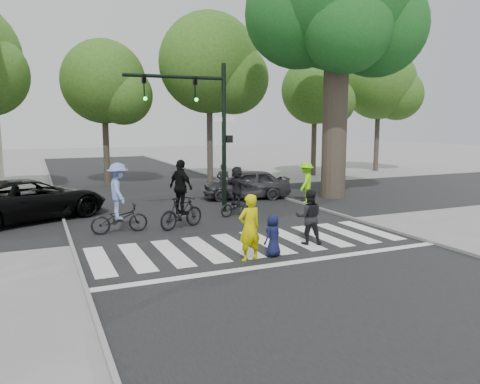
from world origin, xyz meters
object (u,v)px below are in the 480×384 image
object	(u,v)px
cyclist_mid	(181,200)
car_suv	(30,199)
pedestrian_child	(273,235)
traffic_signal	(204,117)
cyclist_right	(237,194)
eucalyptus	(337,6)
car_grey	(246,184)
pedestrian_woman	(249,228)
cyclist_left	(119,203)
pedestrian_adult	(309,217)

from	to	relation	value
cyclist_mid	car_suv	bearing A→B (deg)	142.44
pedestrian_child	cyclist_mid	bearing A→B (deg)	-98.10
traffic_signal	cyclist_right	world-z (taller)	traffic_signal
cyclist_mid	pedestrian_child	bearing A→B (deg)	-73.36
eucalyptus	car_grey	xyz separation A→B (m)	(-4.13, 1.18, -8.37)
pedestrian_child	cyclist_right	distance (m)	5.79
traffic_signal	cyclist_mid	xyz separation A→B (m)	(-1.69, -2.30, -2.91)
cyclist_right	pedestrian_woman	bearing A→B (deg)	-110.39
traffic_signal	car_suv	world-z (taller)	traffic_signal
traffic_signal	pedestrian_child	bearing A→B (deg)	-93.32
traffic_signal	car_grey	distance (m)	5.14
pedestrian_child	cyclist_mid	size ratio (longest dim) A/B	0.49
traffic_signal	car_suv	distance (m)	7.33
eucalyptus	pedestrian_woman	size ratio (longest dim) A/B	7.20
cyclist_left	cyclist_right	bearing A→B (deg)	12.97
traffic_signal	cyclist_left	distance (m)	5.21
pedestrian_child	car_grey	distance (m)	9.92
traffic_signal	eucalyptus	world-z (taller)	eucalyptus
pedestrian_woman	cyclist_mid	world-z (taller)	cyclist_mid
traffic_signal	eucalyptus	bearing A→B (deg)	11.56
cyclist_left	cyclist_right	distance (m)	4.89
eucalyptus	car_suv	xyz separation A→B (m)	(-13.67, -0.08, -8.29)
eucalyptus	cyclist_left	size ratio (longest dim) A/B	5.50
eucalyptus	traffic_signal	bearing A→B (deg)	-168.44
eucalyptus	pedestrian_adult	bearing A→B (deg)	-128.88
cyclist_right	cyclist_mid	bearing A→B (deg)	-154.61
pedestrian_woman	pedestrian_adult	bearing A→B (deg)	-169.28
eucalyptus	pedestrian_adult	xyz separation A→B (m)	(-5.95, -7.38, -8.24)
pedestrian_adult	car_grey	distance (m)	8.75
cyclist_right	pedestrian_adult	bearing A→B (deg)	-86.98
cyclist_left	cyclist_mid	xyz separation A→B (m)	(2.10, -0.17, -0.03)
pedestrian_woman	pedestrian_adult	world-z (taller)	pedestrian_woman
pedestrian_child	cyclist_right	size ratio (longest dim) A/B	0.60
pedestrian_woman	pedestrian_child	xyz separation A→B (m)	(0.76, 0.10, -0.31)
cyclist_left	car_suv	world-z (taller)	cyclist_left
pedestrian_woman	car_suv	world-z (taller)	pedestrian_woman
cyclist_left	car_suv	bearing A→B (deg)	127.47
car_grey	cyclist_right	bearing A→B (deg)	-16.72
pedestrian_woman	car_grey	distance (m)	10.29
cyclist_right	car_grey	size ratio (longest dim) A/B	0.47
cyclist_left	pedestrian_child	bearing A→B (deg)	-53.05
pedestrian_woman	car_grey	xyz separation A→B (m)	(4.20, 9.40, -0.19)
pedestrian_child	car_grey	bearing A→B (deg)	-135.00
pedestrian_adult	cyclist_right	bearing A→B (deg)	-63.54
cyclist_right	car_grey	xyz separation A→B (m)	(2.07, 3.68, -0.16)
car_grey	pedestrian_child	bearing A→B (deg)	-7.62
pedestrian_adult	cyclist_left	distance (m)	6.28
pedestrian_woman	cyclist_left	distance (m)	5.32
cyclist_left	cyclist_mid	size ratio (longest dim) A/B	0.98
eucalyptus	cyclist_right	size ratio (longest dim) A/B	6.59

